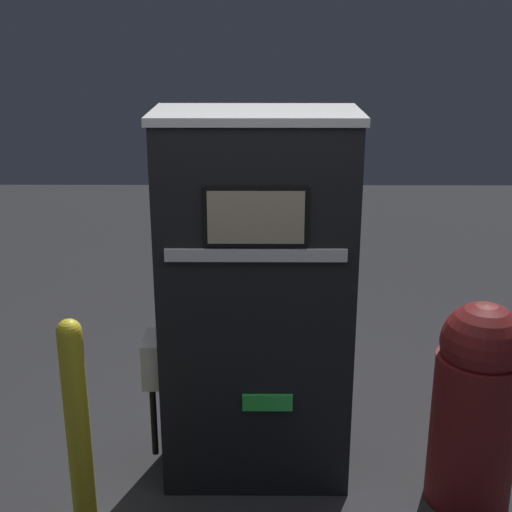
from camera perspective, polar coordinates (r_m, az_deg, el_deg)
The scene contains 4 objects.
ground_plane at distance 3.84m, azimuth -0.01°, elevation -18.63°, with size 14.00×14.00×0.00m, color #2D2D30.
gas_pump at distance 3.58m, azimuth -0.04°, elevation -3.78°, with size 1.05×0.55×1.92m.
safety_bollard at distance 3.44m, azimuth -14.09°, elevation -12.83°, with size 0.11×0.11×1.08m.
trash_bin at distance 3.69m, azimuth 17.19°, elevation -11.22°, with size 0.42×0.42×1.07m.
Camera 1 is at (0.02, -3.05, 2.33)m, focal length 50.00 mm.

